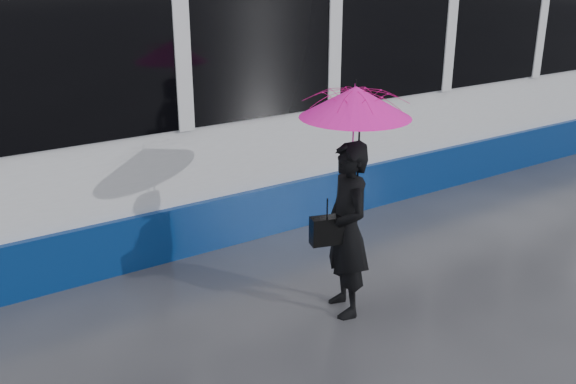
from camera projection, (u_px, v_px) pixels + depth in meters
ground at (266, 294)px, 6.58m from camera, size 90.00×90.00×0.00m
rails at (167, 216)px, 8.53m from camera, size 34.00×1.51×0.02m
woman at (347, 230)px, 5.99m from camera, size 0.57×0.71×1.70m
umbrella at (355, 124)px, 5.67m from camera, size 1.24×1.24×1.15m
handbag at (327, 230)px, 5.88m from camera, size 0.33×0.21×0.44m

